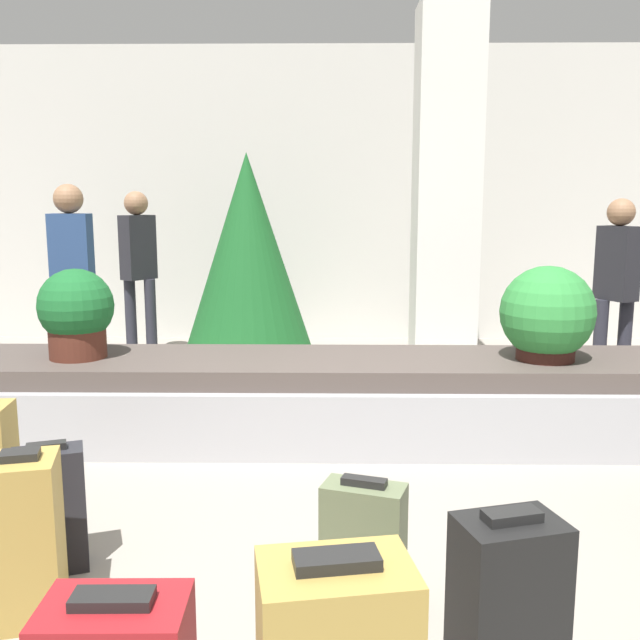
% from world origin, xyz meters
% --- Properties ---
extents(ground_plane, '(18.00, 18.00, 0.00)m').
position_xyz_m(ground_plane, '(0.00, 0.00, 0.00)').
color(ground_plane, gray).
extents(back_wall, '(18.00, 0.06, 3.20)m').
position_xyz_m(back_wall, '(0.00, 5.10, 1.60)').
color(back_wall, beige).
rests_on(back_wall, ground_plane).
extents(carousel, '(8.13, 1.00, 0.54)m').
position_xyz_m(carousel, '(0.00, 1.67, 0.26)').
color(carousel, '#9E9EA3').
rests_on(carousel, ground_plane).
extents(pillar, '(0.54, 0.54, 3.20)m').
position_xyz_m(pillar, '(1.08, 3.45, 1.60)').
color(pillar, silver).
rests_on(pillar, ground_plane).
extents(suitcase_0, '(0.30, 0.31, 0.66)m').
position_xyz_m(suitcase_0, '(-1.07, -0.43, 0.32)').
color(suitcase_0, '#A3843D').
rests_on(suitcase_0, ground_plane).
extents(suitcase_1, '(0.33, 0.25, 0.57)m').
position_xyz_m(suitcase_1, '(-1.12, -0.07, 0.27)').
color(suitcase_1, '#232328').
rests_on(suitcase_1, ground_plane).
extents(suitcase_3, '(0.35, 0.25, 0.51)m').
position_xyz_m(suitcase_3, '(0.20, -0.29, 0.24)').
color(suitcase_3, '#5B6647').
rests_on(suitcase_3, ground_plane).
extents(suitcase_4, '(0.34, 0.28, 0.71)m').
position_xyz_m(suitcase_4, '(0.58, -1.00, 0.34)').
color(suitcase_4, black).
rests_on(suitcase_4, ground_plane).
extents(potted_plant_0, '(0.60, 0.60, 0.61)m').
position_xyz_m(potted_plant_0, '(1.46, 1.63, 0.83)').
color(potted_plant_0, '#381914').
rests_on(potted_plant_0, carousel).
extents(potted_plant_1, '(0.49, 0.49, 0.59)m').
position_xyz_m(potted_plant_1, '(-1.59, 1.65, 0.84)').
color(potted_plant_1, '#4C2319').
rests_on(potted_plant_1, carousel).
extents(traveler_0, '(0.34, 0.36, 1.64)m').
position_xyz_m(traveler_0, '(-1.81, 4.05, 0.98)').
color(traveler_0, '#282833').
rests_on(traveler_0, ground_plane).
extents(traveler_1, '(0.32, 0.24, 1.69)m').
position_xyz_m(traveler_1, '(-2.04, 2.88, 1.01)').
color(traveler_1, '#282833').
rests_on(traveler_1, ground_plane).
extents(traveler_2, '(0.31, 0.37, 1.57)m').
position_xyz_m(traveler_2, '(2.39, 2.90, 0.93)').
color(traveler_2, '#282833').
rests_on(traveler_2, ground_plane).
extents(decorated_tree, '(1.19, 1.19, 1.99)m').
position_xyz_m(decorated_tree, '(-0.70, 3.74, 1.08)').
color(decorated_tree, '#4C331E').
rests_on(decorated_tree, ground_plane).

